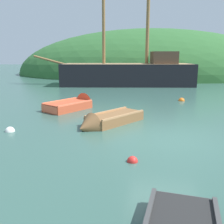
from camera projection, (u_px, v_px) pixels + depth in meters
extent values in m
plane|color=#33564C|center=(166.00, 139.00, 8.71)|extent=(120.00, 120.00, 0.00)
ellipsoid|color=#2D602D|center=(146.00, 75.00, 36.31)|extent=(37.44, 21.99, 12.56)
cube|color=black|center=(127.00, 79.00, 23.89)|extent=(12.47, 5.71, 2.80)
cube|color=#997A51|center=(127.00, 64.00, 23.59)|extent=(11.94, 5.33, 0.10)
cylinder|color=olive|center=(50.00, 60.00, 23.63)|extent=(2.94, 0.69, 0.97)
cylinder|color=olive|center=(103.00, 6.00, 22.51)|extent=(0.28, 0.28, 10.00)
cylinder|color=olive|center=(148.00, 12.00, 22.55)|extent=(0.30, 0.30, 9.00)
cube|color=#4C3828|center=(164.00, 58.00, 23.40)|extent=(2.61, 2.96, 1.10)
cube|color=#C64C2D|center=(68.00, 107.00, 13.29)|extent=(2.26, 2.68, 0.51)
cone|color=#C64C2D|center=(88.00, 103.00, 14.40)|extent=(1.37, 1.12, 1.23)
cube|color=#FF6E48|center=(50.00, 109.00, 12.42)|extent=(1.08, 0.66, 0.36)
cube|color=#FF6E48|center=(74.00, 102.00, 13.56)|extent=(1.13, 0.73, 0.05)
cube|color=#FF6E48|center=(62.00, 105.00, 12.94)|extent=(1.13, 0.73, 0.05)
cube|color=#FF6E48|center=(76.00, 103.00, 12.85)|extent=(1.17, 2.06, 0.07)
cube|color=#FF6E48|center=(60.00, 101.00, 13.60)|extent=(1.17, 2.06, 0.07)
cube|color=#3B3B3B|center=(183.00, 203.00, 4.72)|extent=(1.05, 0.22, 0.28)
cube|color=brown|center=(115.00, 120.00, 10.78)|extent=(2.30, 2.72, 0.49)
cone|color=brown|center=(86.00, 127.00, 9.66)|extent=(1.21, 1.10, 1.02)
cube|color=#AE7B4F|center=(133.00, 113.00, 11.62)|extent=(0.87, 0.63, 0.35)
cube|color=#AE7B4F|center=(108.00, 117.00, 10.43)|extent=(0.93, 0.69, 0.05)
cube|color=#AE7B4F|center=(122.00, 114.00, 11.05)|extent=(0.93, 0.69, 0.05)
cube|color=#AE7B4F|center=(107.00, 112.00, 11.06)|extent=(1.44, 2.13, 0.07)
cube|color=#AE7B4F|center=(124.00, 115.00, 10.38)|extent=(1.44, 2.13, 0.07)
sphere|color=orange|center=(181.00, 101.00, 15.87)|extent=(0.39, 0.39, 0.39)
sphere|color=white|center=(10.00, 131.00, 9.57)|extent=(0.36, 0.36, 0.36)
sphere|color=red|center=(132.00, 162.00, 6.88)|extent=(0.30, 0.30, 0.30)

